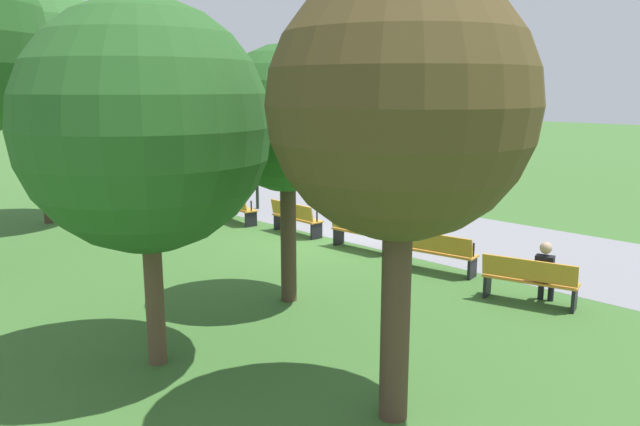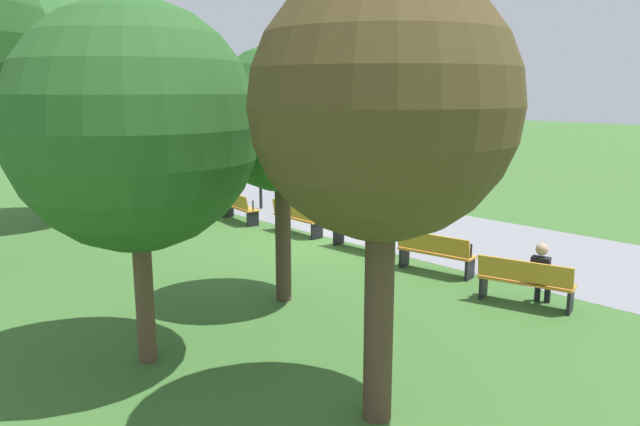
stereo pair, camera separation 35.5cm
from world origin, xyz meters
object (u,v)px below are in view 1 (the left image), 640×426
at_px(tree_0, 401,108).
at_px(lamp_post, 256,123).
at_px(bench_5, 529,280).
at_px(tree_1, 34,60).
at_px(bench_2, 295,217).
at_px(bench_4, 437,251).
at_px(bench_1, 235,207).
at_px(bench_3, 361,232).
at_px(bench_0, 179,199).
at_px(tree_4, 287,120).
at_px(person_seated, 545,271).
at_px(tree_3, 145,128).

distance_m(tree_0, lamp_post, 13.31).
height_order(bench_5, tree_1, tree_1).
bearing_deg(tree_1, bench_2, 33.84).
bearing_deg(bench_4, bench_1, 171.53).
distance_m(bench_2, bench_3, 2.37).
relative_size(bench_0, lamp_post, 0.43).
bearing_deg(lamp_post, bench_0, -117.68).
height_order(bench_3, tree_4, tree_4).
height_order(person_seated, tree_0, tree_0).
height_order(person_seated, tree_4, tree_4).
distance_m(bench_4, person_seated, 2.54).
bearing_deg(lamp_post, tree_3, -46.61).
height_order(bench_5, tree_3, tree_3).
distance_m(bench_3, person_seated, 4.90).
relative_size(tree_1, tree_4, 1.47).
distance_m(bench_0, lamp_post, 3.45).
bearing_deg(bench_5, tree_1, -179.42).
relative_size(bench_2, bench_5, 0.98).
height_order(bench_4, tree_3, tree_3).
distance_m(bench_1, bench_4, 7.09).
distance_m(bench_3, tree_0, 8.36).
distance_m(bench_2, bench_5, 7.09).
height_order(tree_1, tree_4, tree_1).
xyz_separation_m(tree_1, tree_3, (10.59, -2.60, -1.30)).
bearing_deg(bench_4, tree_0, -69.13).
bearing_deg(bench_3, bench_5, -11.24).
bearing_deg(bench_2, tree_1, -143.33).
bearing_deg(tree_0, bench_0, 158.61).
height_order(tree_1, tree_3, tree_1).
relative_size(tree_4, lamp_post, 1.16).
bearing_deg(person_seated, bench_2, 161.95).
bearing_deg(bench_2, lamp_post, 159.01).
bearing_deg(tree_0, lamp_post, 147.70).
xyz_separation_m(bench_1, lamp_post, (-1.15, 1.78, 2.34)).
xyz_separation_m(bench_0, tree_4, (8.44, -2.96, 2.89)).
bearing_deg(bench_1, tree_1, -125.98).
bearing_deg(person_seated, tree_3, -128.77).
distance_m(tree_3, tree_4, 3.18).
xyz_separation_m(bench_2, bench_4, (4.73, -0.23, 0.00)).
xyz_separation_m(person_seated, tree_4, (-3.49, -3.15, 2.72)).
bearing_deg(tree_0, tree_1, 174.37).
bearing_deg(tree_1, bench_0, 66.10).
height_order(bench_5, lamp_post, lamp_post).
relative_size(bench_0, bench_4, 1.01).
relative_size(bench_1, bench_5, 0.99).
xyz_separation_m(bench_4, lamp_post, (-8.24, 1.78, 2.34)).
bearing_deg(bench_5, lamp_post, 153.91).
bearing_deg(bench_0, lamp_post, 76.43).
distance_m(bench_3, tree_1, 10.45).
height_order(bench_0, bench_3, same).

